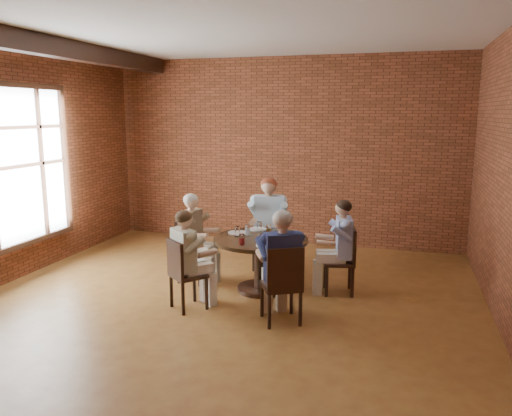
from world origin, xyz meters
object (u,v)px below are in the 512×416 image
(chair_c, at_px, (190,247))
(chair_d, at_px, (183,272))
(chair_a, at_px, (345,258))
(diner_c, at_px, (194,238))
(diner_a, at_px, (339,247))
(diner_d, at_px, (188,260))
(chair_e, at_px, (283,282))
(dining_table, at_px, (261,253))
(diner_e, at_px, (281,267))
(chair_b, at_px, (269,234))
(smartphone, at_px, (286,243))
(diner_b, at_px, (268,224))

(chair_c, xyz_separation_m, chair_d, (0.36, -1.03, -0.01))
(chair_a, bearing_deg, diner_c, -98.79)
(chair_a, xyz_separation_m, chair_d, (-1.84, -1.14, -0.01))
(diner_a, bearing_deg, chair_d, -69.51)
(diner_d, xyz_separation_m, chair_e, (1.23, -0.14, -0.12))
(diner_c, bearing_deg, chair_e, -118.87)
(chair_d, bearing_deg, diner_c, -35.29)
(dining_table, relative_size, diner_e, 0.96)
(chair_b, bearing_deg, dining_table, -90.00)
(chair_e, bearing_deg, diner_c, -63.95)
(chair_b, height_order, diner_e, diner_e)
(chair_c, bearing_deg, diner_d, -150.75)
(chair_c, height_order, chair_d, chair_c)
(diner_a, xyz_separation_m, chair_e, (-0.49, -1.21, -0.13))
(diner_c, bearing_deg, chair_c, 90.00)
(chair_b, distance_m, diner_c, 1.32)
(smartphone, bearing_deg, diner_b, 94.57)
(diner_b, bearing_deg, chair_a, -41.31)
(smartphone, bearing_deg, dining_table, 131.45)
(diner_a, distance_m, chair_e, 1.31)
(chair_b, relative_size, diner_e, 0.74)
(diner_a, bearing_deg, diner_c, -99.12)
(dining_table, height_order, chair_c, chair_c)
(diner_c, distance_m, diner_d, 1.02)
(diner_a, height_order, chair_c, diner_a)
(dining_table, bearing_deg, chair_d, -129.02)
(diner_d, bearing_deg, chair_e, -147.53)
(diner_a, bearing_deg, smartphone, -67.61)
(chair_a, distance_m, chair_b, 1.57)
(chair_c, distance_m, chair_d, 1.09)
(diner_d, bearing_deg, chair_c, -28.09)
(diner_c, height_order, chair_e, diner_c)
(diner_c, xyz_separation_m, chair_e, (1.57, -1.11, -0.13))
(chair_b, bearing_deg, diner_c, -139.03)
(diner_a, xyz_separation_m, chair_d, (-1.77, -1.13, -0.15))
(chair_d, height_order, smartphone, chair_d)
(chair_c, height_order, diner_c, diner_c)
(dining_table, bearing_deg, chair_e, -61.29)
(chair_c, height_order, diner_d, diner_d)
(chair_d, bearing_deg, chair_e, -144.76)
(chair_b, distance_m, chair_d, 2.11)
(chair_b, height_order, smartphone, chair_b)
(chair_b, bearing_deg, diner_d, -113.74)
(chair_c, relative_size, diner_c, 0.71)
(diner_e, distance_m, smartphone, 0.72)
(diner_b, distance_m, diner_e, 2.06)
(diner_c, bearing_deg, diner_b, -36.52)
(dining_table, distance_m, chair_b, 1.14)
(diner_a, distance_m, smartphone, 0.78)
(chair_b, distance_m, chair_c, 1.36)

